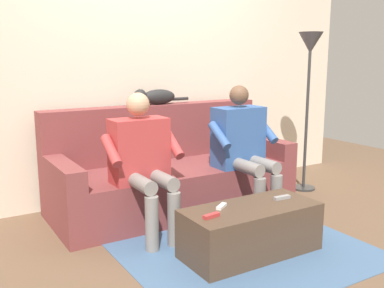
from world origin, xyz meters
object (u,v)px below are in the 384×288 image
(cat_on_backrest, at_px, (155,97))
(remote_red, at_px, (211,216))
(remote_white, at_px, (222,206))
(coffee_table, at_px, (251,230))
(floor_lamp, at_px, (310,62))
(couch, at_px, (170,174))
(remote_gray, at_px, (282,198))
(person_left_seated, at_px, (243,143))
(person_right_seated, at_px, (143,157))

(cat_on_backrest, bearing_deg, remote_red, 76.76)
(remote_red, bearing_deg, remote_white, 27.67)
(coffee_table, distance_m, floor_lamp, 2.09)
(couch, height_order, floor_lamp, floor_lamp)
(remote_red, distance_m, remote_gray, 0.65)
(cat_on_backrest, xyz_separation_m, remote_white, (0.19, 1.38, -0.64))
(person_left_seated, bearing_deg, couch, -43.56)
(remote_white, xyz_separation_m, floor_lamp, (-1.66, -0.86, 0.96))
(remote_white, bearing_deg, remote_gray, 137.78)
(floor_lamp, bearing_deg, remote_white, 27.38)
(couch, height_order, cat_on_backrest, cat_on_backrest)
(cat_on_backrest, relative_size, remote_white, 4.93)
(cat_on_backrest, distance_m, remote_gray, 1.62)
(person_left_seated, height_order, remote_red, person_left_seated)
(couch, relative_size, person_left_seated, 1.93)
(coffee_table, height_order, remote_gray, remote_gray)
(couch, bearing_deg, person_right_seated, 43.98)
(person_right_seated, bearing_deg, coffee_table, 123.68)
(person_left_seated, xyz_separation_m, cat_on_backrest, (0.49, -0.73, 0.38))
(person_right_seated, xyz_separation_m, remote_white, (-0.29, 0.64, -0.26))
(remote_gray, bearing_deg, person_left_seated, 79.28)
(cat_on_backrest, height_order, floor_lamp, floor_lamp)
(person_right_seated, bearing_deg, remote_white, 114.60)
(remote_white, height_order, floor_lamp, floor_lamp)
(remote_red, distance_m, floor_lamp, 2.29)
(remote_white, relative_size, remote_red, 0.95)
(person_left_seated, height_order, floor_lamp, floor_lamp)
(cat_on_backrest, relative_size, remote_gray, 4.38)
(couch, xyz_separation_m, floor_lamp, (-1.47, 0.24, 1.01))
(coffee_table, distance_m, remote_gray, 0.35)
(remote_gray, bearing_deg, person_right_seated, 141.40)
(floor_lamp, bearing_deg, couch, -9.44)
(person_left_seated, distance_m, cat_on_backrest, 0.96)
(couch, bearing_deg, cat_on_backrest, -89.41)
(remote_white, xyz_separation_m, remote_red, (0.17, 0.12, 0.00))
(couch, distance_m, floor_lamp, 1.80)
(person_right_seated, relative_size, remote_white, 9.52)
(person_left_seated, relative_size, remote_red, 9.26)
(couch, bearing_deg, person_left_seated, 136.44)
(remote_gray, distance_m, floor_lamp, 1.78)
(coffee_table, bearing_deg, cat_on_backrest, -89.89)
(person_left_seated, height_order, remote_white, person_left_seated)
(couch, distance_m, remote_gray, 1.22)
(remote_white, distance_m, remote_gray, 0.49)
(person_left_seated, bearing_deg, coffee_table, 56.57)
(floor_lamp, bearing_deg, coffee_table, 32.80)
(cat_on_backrest, xyz_separation_m, remote_gray, (-0.30, 1.45, -0.64))
(couch, bearing_deg, floor_lamp, 170.56)
(person_right_seated, bearing_deg, remote_gray, 137.55)
(person_right_seated, xyz_separation_m, remote_red, (-0.13, 0.76, -0.25))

